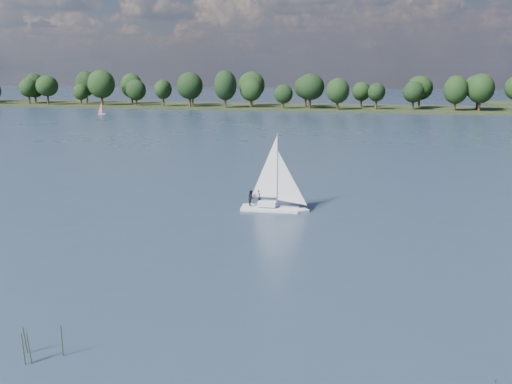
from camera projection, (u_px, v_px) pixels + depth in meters
The scene contains 5 objects.
ground at pixel (365, 143), 132.66m from camera, with size 700.00×700.00×0.00m, color #233342.
far_shore at pixel (377, 109), 239.19m from camera, with size 660.00×40.00×1.50m, color black.
sailboat at pixel (271, 188), 69.46m from camera, with size 7.68×2.40×10.01m.
dinghy_pink at pixel (102, 111), 213.95m from camera, with size 3.00×1.36×4.68m.
treeline at pixel (366, 89), 234.75m from camera, with size 562.97×73.81×18.47m.
Camera 1 is at (5.29, -34.33, 17.26)m, focal length 40.00 mm.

